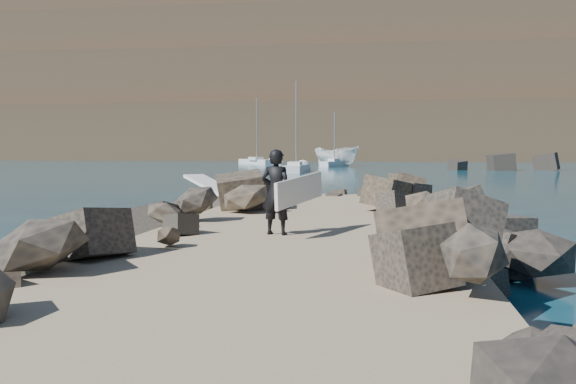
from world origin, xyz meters
name	(u,v)px	position (x,y,z in m)	size (l,w,h in m)	color
ground	(296,267)	(0.00, 0.00, 0.00)	(800.00, 800.00, 0.00)	#0F384C
jetty	(279,272)	(0.00, -2.00, 0.30)	(6.00, 26.00, 0.60)	#8C7759
riprap_left	(118,250)	(-2.90, -1.50, 0.50)	(2.60, 22.00, 1.00)	black
riprap_right	(463,258)	(2.90, -1.50, 0.50)	(2.60, 22.00, 1.00)	black
headland	(417,95)	(10.00, 160.00, 16.00)	(360.00, 140.00, 32.00)	#2D4919
surfboard_resting	(215,191)	(-3.04, 5.48, 1.04)	(0.65, 2.60, 0.09)	white
boat_imported	(337,156)	(-3.94, 64.87, 1.21)	(2.36, 6.27, 2.42)	white
surfer_with_board	(280,192)	(-0.33, 0.11, 1.42)	(1.11, 1.96, 1.64)	black
sailboat_a	(296,168)	(-6.34, 46.37, 0.35)	(1.56, 7.02, 8.46)	silver
sailboat_b	(334,164)	(-4.10, 63.02, 0.35)	(3.14, 5.35, 6.59)	silver
sailboat_e	(257,162)	(-15.33, 72.93, 0.35)	(6.12, 6.85, 9.05)	silver
headland_buildings	(448,18)	(16.81, 152.19, 33.97)	(137.50, 30.50, 5.00)	white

